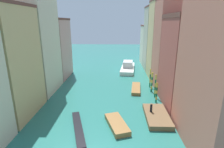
{
  "coord_description": "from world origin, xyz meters",
  "views": [
    {
      "loc": [
        2.52,
        -14.73,
        14.12
      ],
      "look_at": [
        1.05,
        28.06,
        1.5
      ],
      "focal_mm": 28.58,
      "sensor_mm": 36.0,
      "label": 1
    }
  ],
  "objects_px": {
    "mooring_pole_1": "(155,86)",
    "gondola_black": "(78,128)",
    "motorboat_0": "(117,124)",
    "mooring_pole_2": "(152,82)",
    "mooring_pole_3": "(150,78)",
    "mooring_pole_0": "(157,92)",
    "vaporetto_white": "(128,67)",
    "person_on_dock": "(151,108)",
    "waterfront_dock": "(157,116)",
    "motorboat_1": "(136,88)"
  },
  "relations": [
    {
      "from": "mooring_pole_0",
      "to": "gondola_black",
      "type": "xyz_separation_m",
      "value": [
        -12.26,
        -8.94,
        -1.75
      ]
    },
    {
      "from": "mooring_pole_0",
      "to": "waterfront_dock",
      "type": "bearing_deg",
      "value": -100.1
    },
    {
      "from": "waterfront_dock",
      "to": "mooring_pole_1",
      "type": "xyz_separation_m",
      "value": [
        1.21,
        7.92,
        1.99
      ]
    },
    {
      "from": "waterfront_dock",
      "to": "mooring_pole_2",
      "type": "distance_m",
      "value": 10.87
    },
    {
      "from": "mooring_pole_1",
      "to": "mooring_pole_0",
      "type": "bearing_deg",
      "value": -95.45
    },
    {
      "from": "waterfront_dock",
      "to": "vaporetto_white",
      "type": "bearing_deg",
      "value": 96.24
    },
    {
      "from": "mooring_pole_0",
      "to": "gondola_black",
      "type": "height_order",
      "value": "mooring_pole_0"
    },
    {
      "from": "mooring_pole_1",
      "to": "vaporetto_white",
      "type": "distance_m",
      "value": 20.19
    },
    {
      "from": "mooring_pole_2",
      "to": "vaporetto_white",
      "type": "xyz_separation_m",
      "value": [
        -4.07,
        16.95,
        -1.23
      ]
    },
    {
      "from": "waterfront_dock",
      "to": "motorboat_1",
      "type": "bearing_deg",
      "value": 100.06
    },
    {
      "from": "mooring_pole_1",
      "to": "mooring_pole_2",
      "type": "distance_m",
      "value": 2.75
    },
    {
      "from": "motorboat_1",
      "to": "mooring_pole_0",
      "type": "bearing_deg",
      "value": -63.66
    },
    {
      "from": "vaporetto_white",
      "to": "motorboat_1",
      "type": "height_order",
      "value": "vaporetto_white"
    },
    {
      "from": "motorboat_1",
      "to": "gondola_black",
      "type": "bearing_deg",
      "value": -121.48
    },
    {
      "from": "motorboat_1",
      "to": "mooring_pole_3",
      "type": "bearing_deg",
      "value": 29.79
    },
    {
      "from": "waterfront_dock",
      "to": "mooring_pole_0",
      "type": "bearing_deg",
      "value": 79.9
    },
    {
      "from": "waterfront_dock",
      "to": "gondola_black",
      "type": "distance_m",
      "value": 11.81
    },
    {
      "from": "motorboat_0",
      "to": "motorboat_1",
      "type": "distance_m",
      "value": 14.64
    },
    {
      "from": "mooring_pole_3",
      "to": "gondola_black",
      "type": "relative_size",
      "value": 0.49
    },
    {
      "from": "person_on_dock",
      "to": "mooring_pole_2",
      "type": "xyz_separation_m",
      "value": [
        1.85,
        10.04,
        0.81
      ]
    },
    {
      "from": "gondola_black",
      "to": "motorboat_0",
      "type": "relative_size",
      "value": 1.47
    },
    {
      "from": "mooring_pole_3",
      "to": "gondola_black",
      "type": "height_order",
      "value": "mooring_pole_3"
    },
    {
      "from": "vaporetto_white",
      "to": "motorboat_0",
      "type": "relative_size",
      "value": 2.16
    },
    {
      "from": "mooring_pole_1",
      "to": "motorboat_1",
      "type": "distance_m",
      "value": 5.32
    },
    {
      "from": "person_on_dock",
      "to": "mooring_pole_3",
      "type": "relative_size",
      "value": 0.34
    },
    {
      "from": "mooring_pole_0",
      "to": "vaporetto_white",
      "type": "relative_size",
      "value": 0.3
    },
    {
      "from": "mooring_pole_1",
      "to": "motorboat_0",
      "type": "xyz_separation_m",
      "value": [
        -7.26,
        -10.41,
        -1.99
      ]
    },
    {
      "from": "motorboat_0",
      "to": "waterfront_dock",
      "type": "bearing_deg",
      "value": 22.34
    },
    {
      "from": "waterfront_dock",
      "to": "motorboat_0",
      "type": "relative_size",
      "value": 1.19
    },
    {
      "from": "mooring_pole_1",
      "to": "gondola_black",
      "type": "xyz_separation_m",
      "value": [
        -12.49,
        -11.39,
        -2.13
      ]
    },
    {
      "from": "person_on_dock",
      "to": "motorboat_1",
      "type": "bearing_deg",
      "value": 96.56
    },
    {
      "from": "mooring_pole_1",
      "to": "motorboat_0",
      "type": "distance_m",
      "value": 12.84
    },
    {
      "from": "mooring_pole_2",
      "to": "mooring_pole_0",
      "type": "bearing_deg",
      "value": -90.84
    },
    {
      "from": "mooring_pole_1",
      "to": "mooring_pole_2",
      "type": "xyz_separation_m",
      "value": [
        -0.16,
        2.74,
        -0.15
      ]
    },
    {
      "from": "mooring_pole_1",
      "to": "mooring_pole_3",
      "type": "distance_m",
      "value": 5.54
    },
    {
      "from": "waterfront_dock",
      "to": "mooring_pole_2",
      "type": "xyz_separation_m",
      "value": [
        1.05,
        10.66,
        1.84
      ]
    },
    {
      "from": "person_on_dock",
      "to": "mooring_pole_1",
      "type": "xyz_separation_m",
      "value": [
        2.0,
        7.29,
        0.96
      ]
    },
    {
      "from": "waterfront_dock",
      "to": "motorboat_1",
      "type": "distance_m",
      "value": 11.78
    },
    {
      "from": "motorboat_0",
      "to": "motorboat_1",
      "type": "relative_size",
      "value": 0.85
    },
    {
      "from": "mooring_pole_2",
      "to": "gondola_black",
      "type": "height_order",
      "value": "mooring_pole_2"
    },
    {
      "from": "mooring_pole_0",
      "to": "mooring_pole_1",
      "type": "height_order",
      "value": "mooring_pole_1"
    },
    {
      "from": "vaporetto_white",
      "to": "motorboat_0",
      "type": "xyz_separation_m",
      "value": [
        -3.03,
        -30.1,
        -0.6
      ]
    },
    {
      "from": "gondola_black",
      "to": "mooring_pole_2",
      "type": "bearing_deg",
      "value": 48.89
    },
    {
      "from": "mooring_pole_1",
      "to": "mooring_pole_3",
      "type": "bearing_deg",
      "value": 90.18
    },
    {
      "from": "vaporetto_white",
      "to": "mooring_pole_1",
      "type": "bearing_deg",
      "value": -77.88
    },
    {
      "from": "vaporetto_white",
      "to": "motorboat_1",
      "type": "xyz_separation_m",
      "value": [
        0.96,
        -16.02,
        -0.64
      ]
    },
    {
      "from": "mooring_pole_1",
      "to": "gondola_black",
      "type": "height_order",
      "value": "mooring_pole_1"
    },
    {
      "from": "person_on_dock",
      "to": "gondola_black",
      "type": "bearing_deg",
      "value": -158.66
    },
    {
      "from": "person_on_dock",
      "to": "mooring_pole_3",
      "type": "distance_m",
      "value": 13.0
    },
    {
      "from": "mooring_pole_2",
      "to": "mooring_pole_3",
      "type": "bearing_deg",
      "value": 87.14
    }
  ]
}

